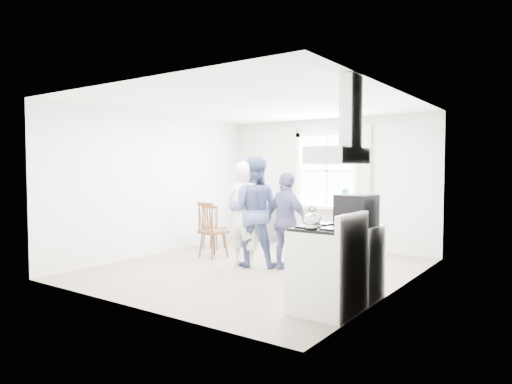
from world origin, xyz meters
name	(u,v)px	position (x,y,z in m)	size (l,w,h in m)	color
room_shell	(257,187)	(0.00, 0.00, 1.30)	(4.62, 5.12, 2.64)	gray
window_assembly	(326,175)	(0.00, 2.45, 1.46)	(1.88, 0.24, 1.70)	white
range_hood	(342,141)	(2.07, -1.35, 1.90)	(0.45, 0.76, 0.94)	white
shelf_unit	(266,223)	(-1.40, 2.33, 0.40)	(0.40, 0.30, 0.80)	slate
gas_stove	(328,269)	(1.91, -1.35, 0.48)	(0.68, 0.76, 1.12)	white
kettle	(312,221)	(1.84, -1.59, 1.04)	(0.18, 0.18, 0.25)	silver
low_cabinet	(358,262)	(1.98, -0.65, 0.45)	(0.50, 0.55, 0.90)	white
stereo_stack	(356,210)	(1.97, -0.70, 1.09)	(0.47, 0.43, 0.38)	black
cardboard_box	(352,220)	(1.96, -0.81, 0.98)	(0.25, 0.18, 0.16)	#A4794F
windsor_chair_a	(211,222)	(-1.72, 0.88, 0.54)	(0.43, 0.43, 0.88)	#452916
windsor_chair_b	(209,224)	(-1.17, 0.16, 0.62)	(0.49, 0.49, 1.01)	#452916
person_left	(245,214)	(-0.25, 0.00, 0.86)	(0.62, 0.62, 1.71)	white
person_mid	(253,212)	(-0.15, 0.11, 0.90)	(0.87, 0.87, 1.79)	#475483
person_right	(287,222)	(0.48, 0.13, 0.77)	(0.90, 0.90, 1.54)	navy
potted_plant	(345,197)	(0.45, 2.36, 1.03)	(0.20, 0.20, 0.36)	#337238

